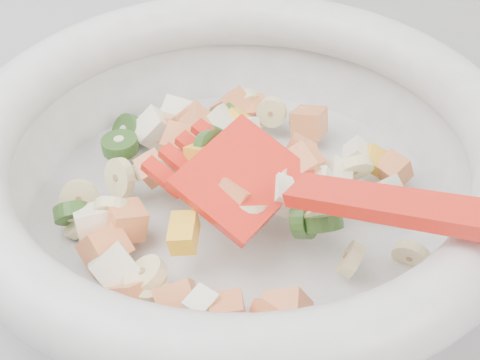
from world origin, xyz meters
The scene contains 1 object.
mixing_bowl centered at (-0.06, 1.46, 0.95)m, with size 0.46×0.36×0.15m.
Camera 1 is at (0.15, 1.16, 1.26)m, focal length 55.00 mm.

